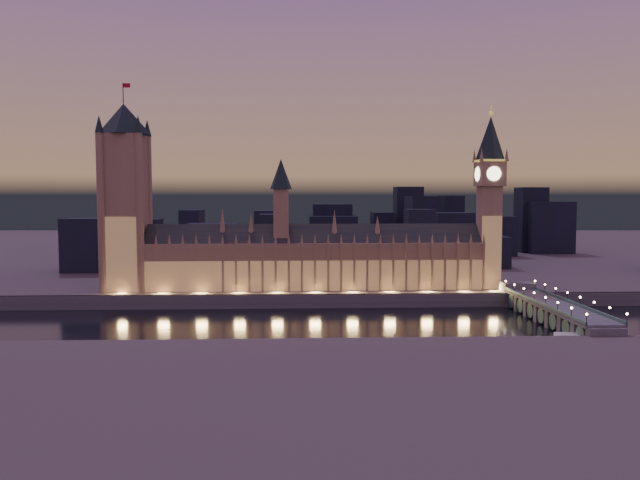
{
  "coord_description": "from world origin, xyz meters",
  "views": [
    {
      "loc": [
        -9.56,
        -311.48,
        64.38
      ],
      "look_at": [
        5.0,
        55.0,
        38.0
      ],
      "focal_mm": 35.0,
      "sensor_mm": 36.0,
      "label": 1
    }
  ],
  "objects_px": {
    "victoria_tower": "(125,188)",
    "westminster_bridge": "(551,310)",
    "elizabeth_tower": "(490,187)",
    "palace_of_westminster": "(313,258)",
    "river_boat": "(586,341)"
  },
  "relations": [
    {
      "from": "palace_of_westminster",
      "to": "westminster_bridge",
      "type": "bearing_deg",
      "value": -28.71
    },
    {
      "from": "elizabeth_tower",
      "to": "palace_of_westminster",
      "type": "bearing_deg",
      "value": -179.9
    },
    {
      "from": "palace_of_westminster",
      "to": "elizabeth_tower",
      "type": "relative_size",
      "value": 1.83
    },
    {
      "from": "victoria_tower",
      "to": "elizabeth_tower",
      "type": "height_order",
      "value": "victoria_tower"
    },
    {
      "from": "victoria_tower",
      "to": "westminster_bridge",
      "type": "relative_size",
      "value": 1.08
    },
    {
      "from": "palace_of_westminster",
      "to": "elizabeth_tower",
      "type": "xyz_separation_m",
      "value": [
        106.94,
        0.18,
        43.1
      ]
    },
    {
      "from": "victoria_tower",
      "to": "elizabeth_tower",
      "type": "xyz_separation_m",
      "value": [
        218.0,
        0.0,
        0.95
      ]
    },
    {
      "from": "river_boat",
      "to": "palace_of_westminster",
      "type": "bearing_deg",
      "value": 135.59
    },
    {
      "from": "victoria_tower",
      "to": "river_boat",
      "type": "distance_m",
      "value": 261.42
    },
    {
      "from": "palace_of_westminster",
      "to": "river_boat",
      "type": "relative_size",
      "value": 4.06
    },
    {
      "from": "river_boat",
      "to": "elizabeth_tower",
      "type": "bearing_deg",
      "value": 94.1
    },
    {
      "from": "victoria_tower",
      "to": "westminster_bridge",
      "type": "height_order",
      "value": "victoria_tower"
    },
    {
      "from": "palace_of_westminster",
      "to": "river_boat",
      "type": "bearing_deg",
      "value": -44.41
    },
    {
      "from": "victoria_tower",
      "to": "westminster_bridge",
      "type": "xyz_separation_m",
      "value": [
        230.12,
        -65.37,
        -62.53
      ]
    },
    {
      "from": "palace_of_westminster",
      "to": "victoria_tower",
      "type": "relative_size",
      "value": 1.66
    }
  ]
}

